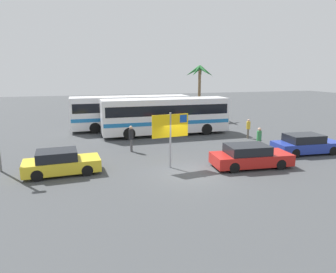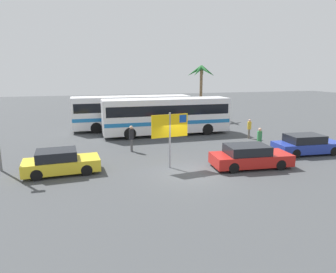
% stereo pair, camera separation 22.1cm
% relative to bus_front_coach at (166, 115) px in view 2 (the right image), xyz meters
% --- Properties ---
extents(ground, '(120.00, 120.00, 0.00)m').
position_rel_bus_front_coach_xyz_m(ground, '(-1.50, -10.38, -1.78)').
color(ground, '#424447').
extents(bus_front_coach, '(11.00, 2.48, 3.17)m').
position_rel_bus_front_coach_xyz_m(bus_front_coach, '(0.00, 0.00, 0.00)').
color(bus_front_coach, white).
rests_on(bus_front_coach, ground).
extents(bus_rear_coach, '(11.00, 2.48, 3.17)m').
position_rel_bus_front_coach_xyz_m(bus_rear_coach, '(-2.52, 3.34, 0.00)').
color(bus_rear_coach, white).
rests_on(bus_rear_coach, ground).
extents(ferry_sign, '(2.19, 0.34, 3.20)m').
position_rel_bus_front_coach_xyz_m(ferry_sign, '(-2.30, -9.16, 0.54)').
color(ferry_sign, gray).
rests_on(ferry_sign, ground).
extents(car_blue, '(4.59, 2.05, 1.32)m').
position_rel_bus_front_coach_xyz_m(car_blue, '(7.35, -8.76, -1.15)').
color(car_blue, '#23389E').
rests_on(car_blue, ground).
extents(car_yellow, '(4.07, 1.99, 1.32)m').
position_rel_bus_front_coach_xyz_m(car_yellow, '(-8.33, -8.57, -1.15)').
color(car_yellow, yellow).
rests_on(car_yellow, ground).
extents(car_red, '(4.66, 2.21, 1.32)m').
position_rel_bus_front_coach_xyz_m(car_red, '(2.13, -10.34, -1.15)').
color(car_red, red).
rests_on(car_red, ground).
extents(pedestrian_crossing_lot, '(0.32, 0.32, 1.75)m').
position_rel_bus_front_coach_xyz_m(pedestrian_crossing_lot, '(4.35, -7.76, -0.75)').
color(pedestrian_crossing_lot, '#706656').
rests_on(pedestrian_crossing_lot, ground).
extents(pedestrian_near_sign, '(0.32, 0.32, 1.82)m').
position_rel_bus_front_coach_xyz_m(pedestrian_near_sign, '(-3.89, -4.96, -0.70)').
color(pedestrian_near_sign, '#4C4C51').
rests_on(pedestrian_near_sign, ground).
extents(pedestrian_by_bus, '(0.32, 0.32, 1.61)m').
position_rel_bus_front_coach_xyz_m(pedestrian_by_bus, '(6.17, -3.38, -0.84)').
color(pedestrian_by_bus, '#706656').
rests_on(pedestrian_by_bus, ground).
extents(palm_tree_seaside, '(3.22, 3.51, 6.16)m').
position_rel_bus_front_coach_xyz_m(palm_tree_seaside, '(6.20, 7.48, 3.08)').
color(palm_tree_seaside, brown).
rests_on(palm_tree_seaside, ground).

